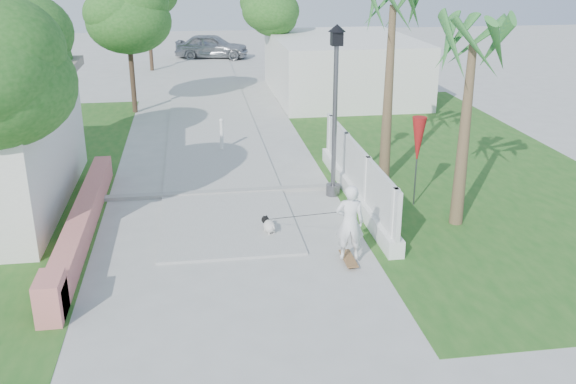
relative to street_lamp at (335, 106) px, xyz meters
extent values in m
plane|color=#B7B7B2|center=(-2.90, -5.50, -2.43)|extent=(90.00, 90.00, 0.00)
cube|color=#B7B7B2|center=(-2.90, 14.50, -2.40)|extent=(3.20, 36.00, 0.06)
cube|color=#999993|center=(-2.90, 0.50, -2.38)|extent=(6.50, 0.25, 0.10)
cube|color=#20581B|center=(4.10, 2.50, -2.42)|extent=(8.00, 20.00, 0.01)
cube|color=tan|center=(-6.20, -1.50, -2.13)|extent=(0.45, 8.00, 0.60)
cube|color=tan|center=(-6.20, -5.30, -2.03)|extent=(0.45, 0.80, 0.80)
cube|color=white|center=(0.50, -0.50, -2.23)|extent=(0.35, 7.00, 0.40)
cube|color=white|center=(0.50, -0.50, -1.48)|extent=(0.10, 7.00, 1.10)
cube|color=white|center=(0.50, -3.70, -1.68)|extent=(0.14, 0.14, 1.50)
cube|color=white|center=(0.50, -1.50, -1.68)|extent=(0.14, 0.14, 1.50)
cube|color=white|center=(0.50, 0.70, -1.68)|extent=(0.14, 0.14, 1.50)
cube|color=white|center=(0.50, 2.70, -1.68)|extent=(0.14, 0.14, 1.50)
cube|color=silver|center=(3.10, 12.50, -1.13)|extent=(6.00, 8.00, 2.60)
cylinder|color=#59595E|center=(0.00, 0.00, -2.28)|extent=(0.36, 0.36, 0.30)
cylinder|color=#59595E|center=(0.00, 0.00, -0.43)|extent=(0.12, 0.12, 4.00)
cube|color=black|center=(0.00, 0.00, 1.67)|extent=(0.28, 0.28, 0.35)
cone|color=black|center=(0.00, 0.00, 1.92)|extent=(0.44, 0.44, 0.18)
cylinder|color=white|center=(-2.70, 4.50, -1.93)|extent=(0.12, 0.12, 1.00)
sphere|color=white|center=(-2.70, 4.50, -1.41)|extent=(0.14, 0.14, 0.14)
cylinder|color=#59595E|center=(1.90, -1.00, -1.43)|extent=(0.04, 0.04, 2.00)
cone|color=#A31718|center=(1.90, -1.00, -0.73)|extent=(0.36, 0.36, 1.20)
cylinder|color=#4C3826|center=(-7.40, -2.50, -0.50)|extent=(0.20, 0.20, 3.85)
cylinder|color=#4C3826|center=(-8.40, 3.00, -0.68)|extent=(0.20, 0.20, 3.50)
ellipsoid|color=#1C5719|center=(-8.40, 3.00, 0.82)|extent=(3.20, 3.20, 2.40)
ellipsoid|color=#1C5719|center=(-8.20, 2.80, 1.17)|extent=(2.72, 2.72, 2.05)
ellipsoid|color=#1C5719|center=(-8.60, 3.20, 1.52)|extent=(2.40, 2.40, 1.79)
cylinder|color=#4C3826|center=(-5.90, 10.50, -0.50)|extent=(0.20, 0.20, 3.85)
ellipsoid|color=#1C5719|center=(-5.90, 10.50, 1.15)|extent=(3.40, 3.40, 2.55)
ellipsoid|color=#1C5719|center=(-5.70, 10.30, 1.50)|extent=(2.89, 2.89, 2.18)
ellipsoid|color=#1C5719|center=(-6.10, 10.70, 1.85)|extent=(2.55, 2.55, 1.90)
cylinder|color=#4C3826|center=(0.30, 14.50, -0.68)|extent=(0.20, 0.20, 3.50)
ellipsoid|color=#1C5719|center=(0.30, 14.50, 0.82)|extent=(3.00, 3.00, 2.25)
ellipsoid|color=#1C5719|center=(0.50, 14.30, 1.17)|extent=(2.55, 2.55, 1.92)
ellipsoid|color=#1C5719|center=(0.10, 14.70, 1.52)|extent=(2.25, 2.25, 1.68)
cylinder|color=#4C3826|center=(-5.70, 20.50, -0.50)|extent=(0.20, 0.20, 3.85)
ellipsoid|color=#1C5719|center=(-5.70, 20.50, 1.15)|extent=(3.20, 3.20, 2.40)
cone|color=brown|center=(1.70, 1.00, -0.03)|extent=(0.32, 0.32, 4.80)
cone|color=brown|center=(2.50, -2.30, -0.33)|extent=(0.32, 0.32, 4.20)
cube|color=brown|center=(-0.53, -3.95, -2.33)|extent=(0.36, 0.86, 0.02)
imported|color=white|center=(-0.53, -3.95, -1.52)|extent=(0.64, 0.47, 1.61)
cylinder|color=gray|center=(-0.60, -4.25, -2.39)|extent=(0.03, 0.06, 0.06)
cylinder|color=gray|center=(-0.45, -4.25, -2.39)|extent=(0.03, 0.06, 0.06)
cylinder|color=gray|center=(-0.60, -3.65, -2.39)|extent=(0.03, 0.06, 0.06)
cylinder|color=gray|center=(-0.45, -3.65, -2.39)|extent=(0.03, 0.06, 0.06)
ellipsoid|color=silver|center=(-1.99, -2.30, -2.22)|extent=(0.40, 0.50, 0.28)
sphere|color=black|center=(-2.06, -2.10, -2.13)|extent=(0.18, 0.18, 0.18)
sphere|color=silver|center=(-2.09, -2.03, -2.15)|extent=(0.08, 0.08, 0.08)
cone|color=black|center=(-2.10, -2.12, -2.05)|extent=(0.05, 0.05, 0.06)
cone|color=black|center=(-2.02, -2.09, -2.05)|extent=(0.05, 0.05, 0.06)
cylinder|color=silver|center=(-2.08, -2.22, -2.36)|extent=(0.04, 0.04, 0.13)
cylinder|color=silver|center=(-1.96, -2.18, -2.36)|extent=(0.04, 0.04, 0.13)
cylinder|color=silver|center=(-2.01, -2.42, -2.36)|extent=(0.04, 0.04, 0.13)
cylinder|color=silver|center=(-1.89, -2.38, -2.36)|extent=(0.04, 0.04, 0.13)
cylinder|color=silver|center=(-1.91, -2.50, -2.14)|extent=(0.06, 0.11, 0.11)
imported|color=#98999F|center=(-2.26, 24.29, -1.68)|extent=(4.65, 2.61, 1.49)
camera|label=1|loc=(-3.56, -15.64, 3.62)|focal=40.00mm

